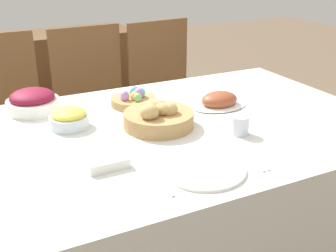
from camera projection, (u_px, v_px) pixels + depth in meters
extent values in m
cube|color=silver|center=(158.00, 212.00, 1.76)|extent=(1.82, 1.09, 0.76)
cylinder|color=brown|center=(166.00, 168.00, 2.44)|extent=(0.03, 0.03, 0.45)
cylinder|color=brown|center=(218.00, 152.00, 2.64)|extent=(0.03, 0.03, 0.45)
cylinder|color=brown|center=(134.00, 144.00, 2.74)|extent=(0.03, 0.03, 0.45)
cylinder|color=brown|center=(183.00, 131.00, 2.94)|extent=(0.03, 0.03, 0.45)
cube|color=brown|center=(176.00, 114.00, 2.60)|extent=(0.46, 0.46, 0.02)
cube|color=brown|center=(158.00, 63.00, 2.65)|extent=(0.42, 0.06, 0.53)
cylinder|color=brown|center=(85.00, 187.00, 2.25)|extent=(0.03, 0.03, 0.45)
cylinder|color=brown|center=(149.00, 169.00, 2.43)|extent=(0.03, 0.03, 0.45)
cylinder|color=brown|center=(63.00, 158.00, 2.56)|extent=(0.03, 0.03, 0.45)
cylinder|color=brown|center=(122.00, 144.00, 2.74)|extent=(0.03, 0.03, 0.45)
cube|color=brown|center=(103.00, 127.00, 2.41)|extent=(0.44, 0.44, 0.02)
cube|color=brown|center=(87.00, 72.00, 2.46)|extent=(0.42, 0.04, 0.53)
cylinder|color=brown|center=(63.00, 190.00, 2.22)|extent=(0.03, 0.03, 0.45)
cylinder|color=brown|center=(46.00, 160.00, 2.53)|extent=(0.03, 0.03, 0.45)
cube|color=brown|center=(12.00, 144.00, 2.20)|extent=(0.43, 0.43, 0.02)
cube|color=brown|center=(42.00, 95.00, 3.00)|extent=(1.32, 0.44, 0.87)
cylinder|color=#AD8451|center=(159.00, 119.00, 1.62)|extent=(0.27, 0.27, 0.06)
ellipsoid|color=tan|center=(149.00, 112.00, 1.54)|extent=(0.09, 0.08, 0.06)
ellipsoid|color=tan|center=(162.00, 109.00, 1.58)|extent=(0.06, 0.07, 0.05)
ellipsoid|color=tan|center=(156.00, 105.00, 1.63)|extent=(0.09, 0.09, 0.05)
ellipsoid|color=tan|center=(169.00, 110.00, 1.59)|extent=(0.09, 0.09, 0.06)
cylinder|color=#AD8451|center=(133.00, 101.00, 1.85)|extent=(0.20, 0.20, 0.03)
ellipsoid|color=#7FCC7A|center=(138.00, 98.00, 1.79)|extent=(0.03, 0.03, 0.04)
ellipsoid|color=#F4D151|center=(134.00, 96.00, 1.81)|extent=(0.03, 0.03, 0.04)
ellipsoid|color=#60B2E0|center=(141.00, 93.00, 1.84)|extent=(0.04, 0.04, 0.05)
ellipsoid|color=#B27AD1|center=(138.00, 94.00, 1.83)|extent=(0.04, 0.04, 0.05)
ellipsoid|color=#60B2E0|center=(134.00, 92.00, 1.86)|extent=(0.04, 0.04, 0.05)
ellipsoid|color=#B27AD1|center=(125.00, 96.00, 1.80)|extent=(0.04, 0.04, 0.05)
ellipsoid|color=white|center=(219.00, 105.00, 1.84)|extent=(0.25, 0.18, 0.01)
ellipsoid|color=brown|center=(219.00, 100.00, 1.83)|extent=(0.16, 0.12, 0.07)
cylinder|color=silver|center=(70.00, 121.00, 1.62)|extent=(0.15, 0.15, 0.05)
ellipsoid|color=#F4DB4C|center=(69.00, 114.00, 1.61)|extent=(0.13, 0.13, 0.05)
cylinder|color=white|center=(33.00, 105.00, 1.78)|extent=(0.22, 0.22, 0.05)
ellipsoid|color=maroon|center=(32.00, 97.00, 1.76)|extent=(0.19, 0.19, 0.07)
cylinder|color=white|center=(203.00, 169.00, 1.31)|extent=(0.27, 0.27, 0.01)
cube|color=silver|center=(157.00, 181.00, 1.24)|extent=(0.02, 0.19, 0.00)
cube|color=silver|center=(245.00, 159.00, 1.37)|extent=(0.02, 0.19, 0.00)
cube|color=silver|center=(252.00, 157.00, 1.38)|extent=(0.02, 0.19, 0.00)
cylinder|color=silver|center=(240.00, 125.00, 1.55)|extent=(0.07, 0.07, 0.07)
cube|color=white|center=(107.00, 162.00, 1.32)|extent=(0.13, 0.08, 0.03)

